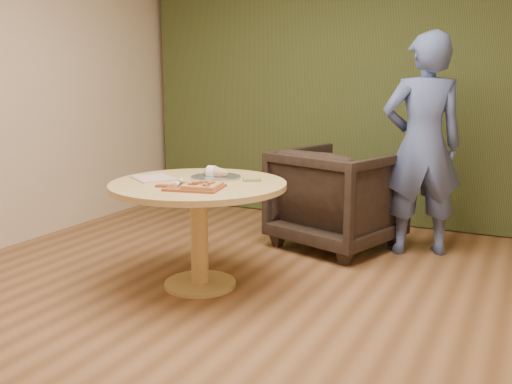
{
  "coord_description": "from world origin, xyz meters",
  "views": [
    {
      "loc": [
        1.59,
        -2.73,
        1.46
      ],
      "look_at": [
        0.1,
        0.25,
        0.78
      ],
      "focal_mm": 40.0,
      "sensor_mm": 36.0,
      "label": 1
    }
  ],
  "objects_px": {
    "cutlery_roll": "(178,183)",
    "person_standing": "(422,146)",
    "pedestal_table": "(199,202)",
    "pizza_paddle": "(193,187)",
    "armchair": "(338,193)",
    "flatbread_pizza": "(202,185)",
    "bread_roll": "(215,172)",
    "serving_tray": "(216,177)"
  },
  "relations": [
    {
      "from": "cutlery_roll",
      "to": "person_standing",
      "type": "bearing_deg",
      "value": 33.15
    },
    {
      "from": "pedestal_table",
      "to": "pizza_paddle",
      "type": "height_order",
      "value": "pizza_paddle"
    },
    {
      "from": "armchair",
      "to": "person_standing",
      "type": "bearing_deg",
      "value": -152.17
    },
    {
      "from": "pedestal_table",
      "to": "cutlery_roll",
      "type": "distance_m",
      "value": 0.27
    },
    {
      "from": "flatbread_pizza",
      "to": "bread_roll",
      "type": "height_order",
      "value": "bread_roll"
    },
    {
      "from": "bread_roll",
      "to": "person_standing",
      "type": "xyz_separation_m",
      "value": [
        1.2,
        1.3,
        0.11
      ]
    },
    {
      "from": "serving_tray",
      "to": "bread_roll",
      "type": "relative_size",
      "value": 1.84
    },
    {
      "from": "cutlery_roll",
      "to": "person_standing",
      "type": "xyz_separation_m",
      "value": [
        1.24,
        1.7,
        0.13
      ]
    },
    {
      "from": "pedestal_table",
      "to": "bread_roll",
      "type": "xyz_separation_m",
      "value": [
        0.02,
        0.19,
        0.18
      ]
    },
    {
      "from": "serving_tray",
      "to": "person_standing",
      "type": "bearing_deg",
      "value": 47.62
    },
    {
      "from": "pizza_paddle",
      "to": "bread_roll",
      "type": "distance_m",
      "value": 0.4
    },
    {
      "from": "cutlery_roll",
      "to": "serving_tray",
      "type": "xyz_separation_m",
      "value": [
        0.05,
        0.4,
        -0.02
      ]
    },
    {
      "from": "pizza_paddle",
      "to": "bread_roll",
      "type": "bearing_deg",
      "value": 88.27
    },
    {
      "from": "pedestal_table",
      "to": "serving_tray",
      "type": "bearing_deg",
      "value": 80.46
    },
    {
      "from": "person_standing",
      "to": "flatbread_pizza",
      "type": "bearing_deg",
      "value": 32.15
    },
    {
      "from": "flatbread_pizza",
      "to": "cutlery_roll",
      "type": "bearing_deg",
      "value": -178.58
    },
    {
      "from": "flatbread_pizza",
      "to": "serving_tray",
      "type": "bearing_deg",
      "value": 108.28
    },
    {
      "from": "serving_tray",
      "to": "armchair",
      "type": "bearing_deg",
      "value": 66.26
    },
    {
      "from": "flatbread_pizza",
      "to": "bread_roll",
      "type": "bearing_deg",
      "value": 109.44
    },
    {
      "from": "pedestal_table",
      "to": "pizza_paddle",
      "type": "bearing_deg",
      "value": -65.43
    },
    {
      "from": "flatbread_pizza",
      "to": "bread_roll",
      "type": "relative_size",
      "value": 1.35
    },
    {
      "from": "pizza_paddle",
      "to": "person_standing",
      "type": "height_order",
      "value": "person_standing"
    },
    {
      "from": "serving_tray",
      "to": "armchair",
      "type": "xyz_separation_m",
      "value": [
        0.52,
        1.18,
        -0.28
      ]
    },
    {
      "from": "cutlery_roll",
      "to": "armchair",
      "type": "bearing_deg",
      "value": 49.37
    },
    {
      "from": "pedestal_table",
      "to": "flatbread_pizza",
      "type": "distance_m",
      "value": 0.31
    },
    {
      "from": "pizza_paddle",
      "to": "armchair",
      "type": "xyz_separation_m",
      "value": [
        0.46,
        1.58,
        -0.28
      ]
    },
    {
      "from": "flatbread_pizza",
      "to": "pizza_paddle",
      "type": "bearing_deg",
      "value": -177.21
    },
    {
      "from": "pedestal_table",
      "to": "serving_tray",
      "type": "relative_size",
      "value": 3.41
    },
    {
      "from": "pedestal_table",
      "to": "person_standing",
      "type": "bearing_deg",
      "value": 50.69
    },
    {
      "from": "cutlery_roll",
      "to": "bread_roll",
      "type": "bearing_deg",
      "value": 63.17
    },
    {
      "from": "flatbread_pizza",
      "to": "serving_tray",
      "type": "relative_size",
      "value": 0.73
    },
    {
      "from": "pedestal_table",
      "to": "cutlery_roll",
      "type": "xyz_separation_m",
      "value": [
        -0.02,
        -0.21,
        0.17
      ]
    },
    {
      "from": "serving_tray",
      "to": "pizza_paddle",
      "type": "bearing_deg",
      "value": -80.85
    },
    {
      "from": "serving_tray",
      "to": "armchair",
      "type": "distance_m",
      "value": 1.32
    },
    {
      "from": "pizza_paddle",
      "to": "cutlery_roll",
      "type": "distance_m",
      "value": 0.12
    },
    {
      "from": "pedestal_table",
      "to": "person_standing",
      "type": "height_order",
      "value": "person_standing"
    },
    {
      "from": "cutlery_roll",
      "to": "armchair",
      "type": "distance_m",
      "value": 1.71
    },
    {
      "from": "bread_roll",
      "to": "pizza_paddle",
      "type": "bearing_deg",
      "value": -79.6
    },
    {
      "from": "bread_roll",
      "to": "person_standing",
      "type": "relative_size",
      "value": 0.11
    },
    {
      "from": "cutlery_roll",
      "to": "pedestal_table",
      "type": "bearing_deg",
      "value": 63.87
    },
    {
      "from": "flatbread_pizza",
      "to": "person_standing",
      "type": "relative_size",
      "value": 0.14
    },
    {
      "from": "pizza_paddle",
      "to": "armchair",
      "type": "bearing_deg",
      "value": 61.72
    }
  ]
}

